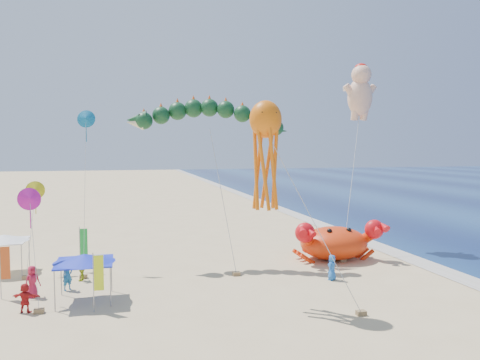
% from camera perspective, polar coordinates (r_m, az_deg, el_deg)
% --- Properties ---
extents(ground, '(320.00, 320.00, 0.00)m').
position_cam_1_polar(ground, '(32.25, 4.42, -11.78)').
color(ground, '#D1B784').
rests_on(ground, ground).
extents(foam_strip, '(320.00, 320.00, 0.00)m').
position_cam_1_polar(foam_strip, '(37.75, 22.20, -9.72)').
color(foam_strip, silver).
rests_on(foam_strip, ground).
extents(crab_inflatable, '(7.27, 4.45, 3.19)m').
position_cam_1_polar(crab_inflatable, '(37.56, 11.45, -7.39)').
color(crab_inflatable, red).
rests_on(crab_inflatable, ground).
extents(dragon_kite, '(11.92, 6.31, 12.03)m').
position_cam_1_polar(dragon_kite, '(35.30, -4.00, 7.18)').
color(dragon_kite, '#0E361A').
rests_on(dragon_kite, ground).
extents(cherub_kite, '(5.53, 6.50, 16.12)m').
position_cam_1_polar(cherub_kite, '(43.11, 14.46, 10.52)').
color(cherub_kite, '#FDBD9A').
rests_on(cherub_kite, ground).
extents(octopus_kite, '(5.45, 4.03, 11.32)m').
position_cam_1_polar(octopus_kite, '(25.76, 3.17, 4.04)').
color(octopus_kite, orange).
rests_on(octopus_kite, ground).
extents(canopy_blue, '(3.43, 3.43, 2.71)m').
position_cam_1_polar(canopy_blue, '(28.34, -18.44, -9.08)').
color(canopy_blue, gray).
rests_on(canopy_blue, ground).
extents(canopy_white, '(3.27, 3.27, 2.71)m').
position_cam_1_polar(canopy_white, '(36.68, -26.85, -6.36)').
color(canopy_white, gray).
rests_on(canopy_white, ground).
extents(feather_flags, '(9.76, 8.84, 3.20)m').
position_cam_1_polar(feather_flags, '(31.00, -24.03, -8.92)').
color(feather_flags, gray).
rests_on(feather_flags, ground).
extents(beachgoers, '(19.71, 6.47, 1.86)m').
position_cam_1_polar(beachgoers, '(29.67, -16.14, -11.61)').
color(beachgoers, blue).
rests_on(beachgoers, ground).
extents(small_kites, '(9.97, 10.81, 11.53)m').
position_cam_1_polar(small_kites, '(32.88, -24.85, 0.52)').
color(small_kites, gold).
rests_on(small_kites, ground).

